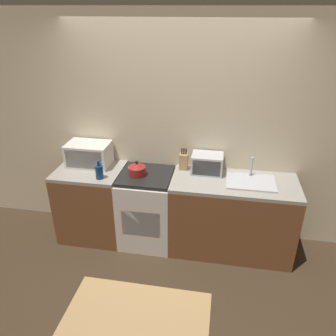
% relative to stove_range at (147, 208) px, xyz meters
% --- Properties ---
extents(ground_plane, '(16.00, 16.00, 0.00)m').
position_rel_stove_range_xyz_m(ground_plane, '(0.31, -0.72, -0.45)').
color(ground_plane, '#3D2D1E').
extents(wall_back, '(10.00, 0.06, 2.60)m').
position_rel_stove_range_xyz_m(wall_back, '(0.31, 0.34, 0.85)').
color(wall_back, beige).
rests_on(wall_back, ground_plane).
extents(counter_left_run, '(0.75, 0.62, 0.90)m').
position_rel_stove_range_xyz_m(counter_left_run, '(-0.68, 0.00, 0.00)').
color(counter_left_run, brown).
rests_on(counter_left_run, ground_plane).
extents(counter_right_run, '(1.37, 0.62, 0.90)m').
position_rel_stove_range_xyz_m(counter_right_run, '(0.99, 0.00, 0.00)').
color(counter_right_run, brown).
rests_on(counter_right_run, ground_plane).
extents(stove_range, '(0.61, 0.62, 0.90)m').
position_rel_stove_range_xyz_m(stove_range, '(0.00, 0.00, 0.00)').
color(stove_range, silver).
rests_on(stove_range, ground_plane).
extents(kettle, '(0.19, 0.19, 0.17)m').
position_rel_stove_range_xyz_m(kettle, '(-0.09, -0.03, 0.52)').
color(kettle, maroon).
rests_on(kettle, stove_range).
extents(microwave, '(0.50, 0.33, 0.27)m').
position_rel_stove_range_xyz_m(microwave, '(-0.71, 0.12, 0.59)').
color(microwave, silver).
rests_on(microwave, counter_left_run).
extents(bottle, '(0.08, 0.08, 0.21)m').
position_rel_stove_range_xyz_m(bottle, '(-0.48, -0.18, 0.53)').
color(bottle, navy).
rests_on(bottle, counter_left_run).
extents(knife_block, '(0.09, 0.09, 0.26)m').
position_rel_stove_range_xyz_m(knife_block, '(0.40, 0.20, 0.55)').
color(knife_block, tan).
rests_on(knife_block, counter_right_run).
extents(toaster_oven, '(0.35, 0.25, 0.22)m').
position_rel_stove_range_xyz_m(toaster_oven, '(0.67, 0.16, 0.56)').
color(toaster_oven, silver).
rests_on(toaster_oven, counter_right_run).
extents(sink_basin, '(0.52, 0.37, 0.24)m').
position_rel_stove_range_xyz_m(sink_basin, '(1.15, 0.01, 0.47)').
color(sink_basin, silver).
rests_on(sink_basin, counter_right_run).
extents(dining_table, '(0.96, 0.58, 0.76)m').
position_rel_stove_range_xyz_m(dining_table, '(0.35, -1.74, 0.20)').
color(dining_table, tan).
rests_on(dining_table, ground_plane).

